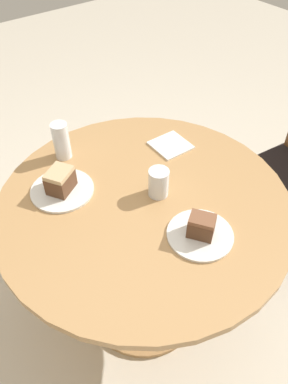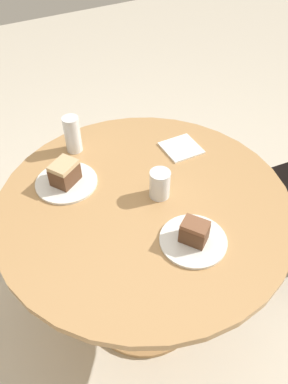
# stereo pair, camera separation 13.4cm
# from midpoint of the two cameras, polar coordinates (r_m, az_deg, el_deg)

# --- Properties ---
(ground_plane) EXTENTS (8.00, 8.00, 0.00)m
(ground_plane) POSITION_cam_midpoint_polar(r_m,az_deg,el_deg) (1.96, 2.04, -16.38)
(ground_plane) COLOR beige
(table) EXTENTS (1.08, 1.08, 0.73)m
(table) POSITION_cam_midpoint_polar(r_m,az_deg,el_deg) (1.50, 2.56, -6.18)
(table) COLOR tan
(table) RESTS_ON ground_plane
(plate_near) EXTENTS (0.24, 0.24, 0.01)m
(plate_near) POSITION_cam_midpoint_polar(r_m,az_deg,el_deg) (1.44, -9.16, 1.35)
(plate_near) COLOR silver
(plate_near) RESTS_ON table
(plate_far) EXTENTS (0.22, 0.22, 0.01)m
(plate_far) POSITION_cam_midpoint_polar(r_m,az_deg,el_deg) (1.26, 10.56, -7.44)
(plate_far) COLOR silver
(plate_far) RESTS_ON table
(cake_slice_near) EXTENTS (0.12, 0.13, 0.09)m
(cake_slice_near) POSITION_cam_midpoint_polar(r_m,az_deg,el_deg) (1.41, -9.38, 2.80)
(cake_slice_near) COLOR brown
(cake_slice_near) RESTS_ON plate_near
(cake_slice_far) EXTENTS (0.11, 0.10, 0.08)m
(cake_slice_far) POSITION_cam_midpoint_polar(r_m,az_deg,el_deg) (1.22, 10.83, -6.15)
(cake_slice_far) COLOR brown
(cake_slice_far) RESTS_ON plate_far
(glass_lemonade) EXTENTS (0.08, 0.08, 0.11)m
(glass_lemonade) POSITION_cam_midpoint_polar(r_m,az_deg,el_deg) (1.36, 5.24, 0.88)
(glass_lemonade) COLOR silver
(glass_lemonade) RESTS_ON table
(glass_water) EXTENTS (0.07, 0.07, 0.16)m
(glass_water) POSITION_cam_midpoint_polar(r_m,az_deg,el_deg) (1.56, -8.39, 8.37)
(glass_water) COLOR silver
(glass_water) RESTS_ON table
(napkin_stack) EXTENTS (0.15, 0.15, 0.01)m
(napkin_stack) POSITION_cam_midpoint_polar(r_m,az_deg,el_deg) (1.61, 8.09, 6.57)
(napkin_stack) COLOR white
(napkin_stack) RESTS_ON table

